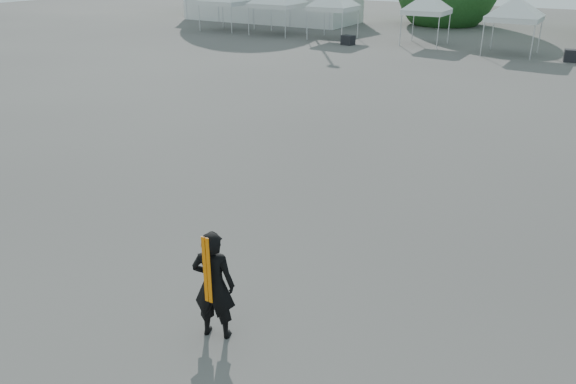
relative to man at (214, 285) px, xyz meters
The scene contains 5 objects.
ground 3.39m from the man, 101.91° to the left, with size 120.00×120.00×0.00m, color #474442.
tent_e 30.47m from the man, 91.97° to the left, with size 4.18×4.18×3.88m.
man is the anchor object (origin of this frame).
crate_west 30.94m from the man, 110.80° to the left, with size 0.79×0.61×0.61m, color black.
crate_mid 29.73m from the man, 85.28° to the left, with size 0.87×0.67×0.67m, color black.
Camera 1 is at (5.45, -9.04, 5.74)m, focal length 35.00 mm.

